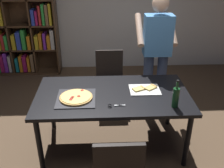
{
  "coord_description": "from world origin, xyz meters",
  "views": [
    {
      "loc": [
        -0.13,
        -2.67,
        2.25
      ],
      "look_at": [
        0.0,
        0.15,
        0.8
      ],
      "focal_mm": 41.89,
      "sensor_mm": 36.0,
      "label": 1
    }
  ],
  "objects": [
    {
      "name": "chair_far_side",
      "position": [
        0.0,
        0.98,
        0.51
      ],
      "size": [
        0.42,
        0.42,
        0.9
      ],
      "color": "black",
      "rests_on": "ground_plane"
    },
    {
      "name": "wine_bottle",
      "position": [
        0.65,
        -0.31,
        0.87
      ],
      "size": [
        0.07,
        0.07,
        0.32
      ],
      "color": "#194723",
      "rests_on": "dining_table"
    },
    {
      "name": "pizza_slices_on_towel",
      "position": [
        0.39,
        0.08,
        0.76
      ],
      "size": [
        0.36,
        0.28,
        0.03
      ],
      "color": "white",
      "rests_on": "dining_table"
    },
    {
      "name": "kitchen_scissors",
      "position": [
        -0.01,
        -0.27,
        0.76
      ],
      "size": [
        0.19,
        0.09,
        0.01
      ],
      "color": "silver",
      "rests_on": "dining_table"
    },
    {
      "name": "person_serving_pizza",
      "position": [
        0.65,
        0.76,
        1.0
      ],
      "size": [
        0.55,
        0.54,
        1.75
      ],
      "color": "#38476B",
      "rests_on": "ground_plane"
    },
    {
      "name": "ground_plane",
      "position": [
        0.0,
        0.0,
        0.0
      ],
      "size": [
        12.0,
        12.0,
        0.0
      ],
      "primitive_type": "plane",
      "color": "brown"
    },
    {
      "name": "pepperoni_pizza_on_tray",
      "position": [
        -0.42,
        -0.1,
        0.77
      ],
      "size": [
        0.43,
        0.43,
        0.04
      ],
      "color": "#2D2D33",
      "rests_on": "dining_table"
    },
    {
      "name": "dining_table",
      "position": [
        0.0,
        0.0,
        0.68
      ],
      "size": [
        1.8,
        0.98,
        0.75
      ],
      "color": "black",
      "rests_on": "ground_plane"
    },
    {
      "name": "bookshelf",
      "position": [
        -1.69,
        2.37,
        0.98
      ],
      "size": [
        1.4,
        0.35,
        1.95
      ],
      "color": "#513823",
      "rests_on": "ground_plane"
    }
  ]
}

